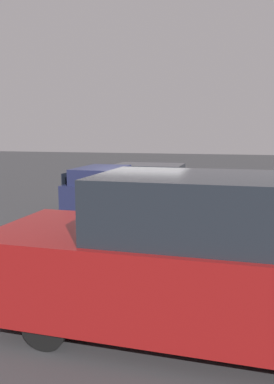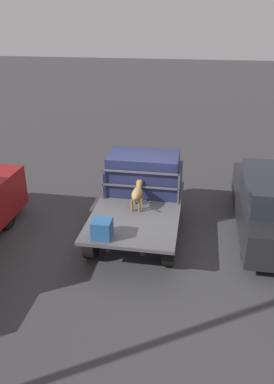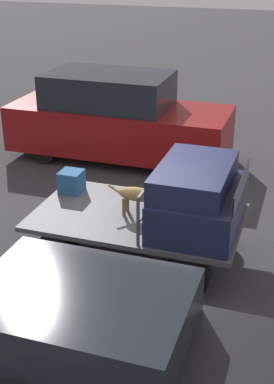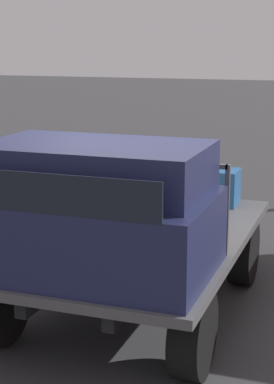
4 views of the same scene
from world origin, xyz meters
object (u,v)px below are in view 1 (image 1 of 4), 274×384
object	(u,v)px
dog	(135,194)
parked_sedan	(144,187)
flatbed_truck	(137,216)
parked_pickup_far	(195,258)
cargo_crate	(191,207)

from	to	relation	value
dog	parked_sedan	xyz separation A→B (m)	(0.60, -3.39, -0.34)
flatbed_truck	parked_sedan	xyz separation A→B (m)	(0.64, -3.37, 0.24)
dog	parked_pickup_far	world-z (taller)	parked_pickup_far
flatbed_truck	parked_sedan	distance (m)	3.44
parked_pickup_far	parked_sedan	bearing A→B (deg)	-66.77
parked_sedan	parked_pickup_far	xyz separation A→B (m)	(-2.58, 7.63, 0.23)
cargo_crate	parked_sedan	bearing A→B (deg)	-61.83
cargo_crate	parked_sedan	world-z (taller)	parked_sedan
dog	parked_pickup_far	size ratio (longest dim) A/B	0.19
cargo_crate	parked_sedan	size ratio (longest dim) A/B	0.10
cargo_crate	parked_sedan	distance (m)	4.42
flatbed_truck	parked_sedan	size ratio (longest dim) A/B	0.83
cargo_crate	parked_pickup_far	size ratio (longest dim) A/B	0.07
dog	parked_pickup_far	xyz separation A→B (m)	(-1.99, 4.25, -0.11)
parked_pickup_far	flatbed_truck	bearing A→B (deg)	-60.99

